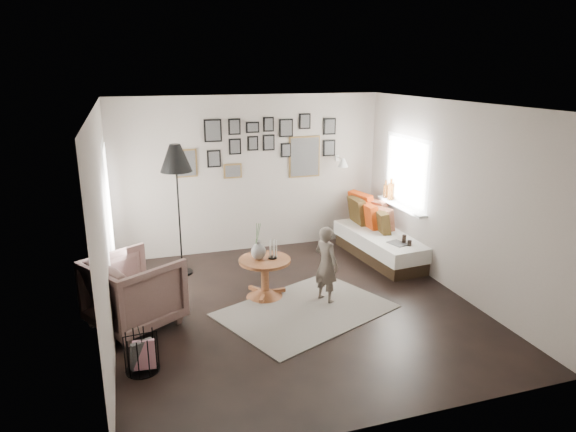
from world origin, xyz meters
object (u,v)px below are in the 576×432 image
object	(u,v)px
vase	(258,248)
floor_lamp	(176,163)
pedestal_table	(265,279)
armchair	(134,292)
child	(326,264)
demijohn_large	(403,257)
magazine_basket	(142,353)
demijohn_small	(408,261)
daybed	(381,239)

from	to	relation	value
vase	floor_lamp	bearing A→B (deg)	127.69
pedestal_table	vase	world-z (taller)	vase
armchair	child	world-z (taller)	child
demijohn_large	child	xyz separation A→B (m)	(-1.53, -0.64, 0.30)
vase	armchair	world-z (taller)	vase
vase	magazine_basket	bearing A→B (deg)	-139.92
vase	demijohn_small	distance (m)	2.44
child	floor_lamp	bearing A→B (deg)	22.72
pedestal_table	magazine_basket	bearing A→B (deg)	-141.72
magazine_basket	demijohn_large	world-z (taller)	demijohn_large
armchair	floor_lamp	xyz separation A→B (m)	(0.72, 1.46, 1.27)
daybed	demijohn_small	distance (m)	0.79
vase	child	bearing A→B (deg)	-24.98
daybed	demijohn_large	world-z (taller)	daybed
floor_lamp	demijohn_small	bearing A→B (deg)	-17.35
vase	demijohn_large	bearing A→B (deg)	6.29
vase	child	size ratio (longest dim) A/B	0.48
magazine_basket	demijohn_large	distance (m)	4.26
magazine_basket	pedestal_table	bearing A→B (deg)	38.28
vase	daybed	bearing A→B (deg)	21.59
daybed	magazine_basket	size ratio (longest dim) A/B	4.84
pedestal_table	floor_lamp	xyz separation A→B (m)	(-0.98, 1.18, 1.45)
demijohn_large	magazine_basket	bearing A→B (deg)	-157.92
demijohn_large	child	size ratio (longest dim) A/B	0.55
vase	child	distance (m)	0.92
armchair	demijohn_large	world-z (taller)	armchair
demijohn_large	demijohn_small	distance (m)	0.12
magazine_basket	child	distance (m)	2.62
armchair	magazine_basket	bearing A→B (deg)	149.78
child	daybed	bearing A→B (deg)	-74.30
daybed	demijohn_small	bearing A→B (deg)	-89.92
pedestal_table	daybed	world-z (taller)	daybed
floor_lamp	demijohn_small	size ratio (longest dim) A/B	3.81
floor_lamp	demijohn_large	size ratio (longest dim) A/B	3.46
daybed	child	world-z (taller)	child
floor_lamp	child	bearing A→B (deg)	-41.96
pedestal_table	demijohn_large	bearing A→B (deg)	7.01
demijohn_large	demijohn_small	bearing A→B (deg)	-78.42
armchair	vase	bearing A→B (deg)	-111.08
demijohn_large	child	distance (m)	1.69
child	pedestal_table	bearing A→B (deg)	38.61
pedestal_table	armchair	size ratio (longest dim) A/B	0.73
pedestal_table	child	xyz separation A→B (m)	(0.74, -0.36, 0.27)
vase	demijohn_large	size ratio (longest dim) A/B	0.88
vase	child	xyz separation A→B (m)	(0.82, -0.38, -0.18)
pedestal_table	floor_lamp	distance (m)	2.11
pedestal_table	magazine_basket	distance (m)	2.14
pedestal_table	daybed	size ratio (longest dim) A/B	0.35
vase	child	world-z (taller)	vase
vase	pedestal_table	bearing A→B (deg)	-14.04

